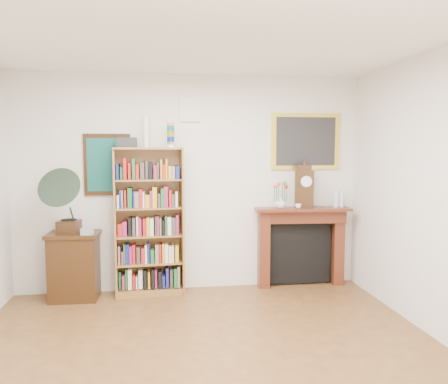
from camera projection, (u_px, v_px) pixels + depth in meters
name	position (u px, v px, depth m)	size (l,w,h in m)	color
room	(213.00, 209.00, 3.25)	(4.51, 5.01, 2.81)	#5A331B
teal_poster	(107.00, 165.00, 5.52)	(0.58, 0.04, 0.78)	black
small_picture	(190.00, 110.00, 5.60)	(0.26, 0.04, 0.30)	white
gilt_painting	(306.00, 141.00, 5.86)	(0.95, 0.04, 0.75)	yellow
bookshelf	(149.00, 213.00, 5.50)	(0.88, 0.36, 2.15)	brown
side_cabinet	(74.00, 266.00, 5.36)	(0.61, 0.44, 0.83)	black
fireplace	(301.00, 240.00, 5.90)	(1.28, 0.39, 1.07)	#522313
gramophone	(66.00, 197.00, 5.17)	(0.56, 0.67, 0.80)	black
cd_stack	(87.00, 231.00, 5.20)	(0.12, 0.12, 0.08)	silver
mantel_clock	(305.00, 187.00, 5.79)	(0.28, 0.22, 0.57)	black
flower_vase	(280.00, 203.00, 5.74)	(0.14, 0.14, 0.15)	silver
teacup	(298.00, 206.00, 5.75)	(0.08, 0.08, 0.06)	white
bottle_left	(336.00, 198.00, 5.85)	(0.07, 0.07, 0.24)	silver
bottle_right	(341.00, 200.00, 5.88)	(0.06, 0.06, 0.20)	silver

